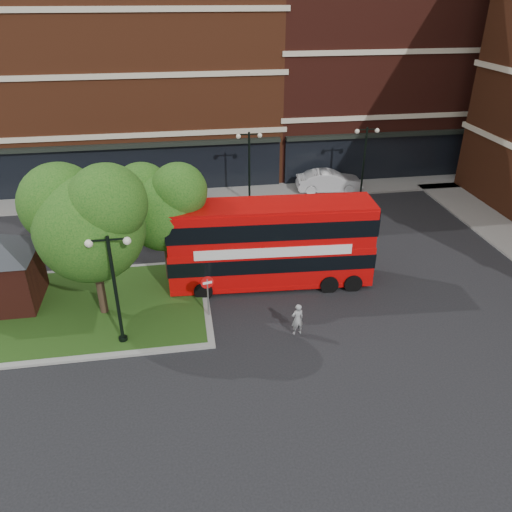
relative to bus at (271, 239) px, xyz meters
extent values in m
plane|color=black|center=(-1.49, -4.00, -2.48)|extent=(120.00, 120.00, 0.00)
cube|color=slate|center=(-1.49, 12.50, -2.42)|extent=(44.00, 3.00, 0.12)
cube|color=brown|center=(-9.49, 20.00, 4.52)|extent=(26.00, 12.00, 14.00)
cube|color=#471911|center=(12.51, 20.00, 5.52)|extent=(18.00, 12.00, 16.00)
cube|color=gray|center=(-9.49, -1.00, -2.42)|extent=(12.60, 7.60, 0.12)
cube|color=#19380F|center=(-9.49, -1.00, -2.40)|extent=(12.00, 7.00, 0.15)
cube|color=#471911|center=(-12.49, 0.00, -1.08)|extent=(3.00, 3.00, 2.50)
cylinder|color=#2D2116|center=(-7.99, -1.50, -0.52)|extent=(0.36, 0.36, 3.92)
sphere|color=#124511|center=(-7.99, -1.50, 1.86)|extent=(4.60, 4.60, 4.60)
sphere|color=#124511|center=(-9.14, -0.81, 2.77)|extent=(3.45, 3.45, 3.45)
sphere|color=#124511|center=(-7.07, -1.96, 3.12)|extent=(3.22, 3.22, 3.22)
cylinder|color=#2D2116|center=(-4.99, 1.00, -0.74)|extent=(0.36, 0.36, 3.47)
sphere|color=#124511|center=(-4.99, 1.00, 1.36)|extent=(3.80, 3.80, 3.80)
sphere|color=#124511|center=(-5.94, 1.57, 2.17)|extent=(2.85, 2.85, 2.85)
sphere|color=#124511|center=(-4.23, 0.62, 2.48)|extent=(2.66, 2.66, 2.66)
cylinder|color=black|center=(-6.99, -3.80, 0.02)|extent=(0.14, 0.14, 5.00)
cylinder|color=black|center=(-6.99, -3.80, -2.33)|extent=(0.36, 0.36, 0.30)
cube|color=black|center=(-6.99, -3.80, 2.37)|extent=(1.40, 0.06, 0.06)
sphere|color=#F2EACC|center=(-7.69, -3.80, 2.27)|extent=(0.32, 0.32, 0.32)
sphere|color=#F2EACC|center=(-6.29, -3.80, 2.27)|extent=(0.32, 0.32, 0.32)
cylinder|color=black|center=(0.51, 10.50, 0.02)|extent=(0.14, 0.14, 5.00)
cylinder|color=black|center=(0.51, 10.50, -2.33)|extent=(0.36, 0.36, 0.30)
cube|color=black|center=(0.51, 10.50, 2.37)|extent=(1.40, 0.06, 0.06)
sphere|color=#F2EACC|center=(-0.19, 10.50, 2.27)|extent=(0.32, 0.32, 0.32)
sphere|color=#F2EACC|center=(1.21, 10.50, 2.27)|extent=(0.32, 0.32, 0.32)
cylinder|color=black|center=(8.51, 10.50, 0.02)|extent=(0.14, 0.14, 5.00)
cylinder|color=black|center=(8.51, 10.50, -2.33)|extent=(0.36, 0.36, 0.30)
cube|color=black|center=(8.51, 10.50, 2.37)|extent=(1.40, 0.06, 0.06)
sphere|color=#F2EACC|center=(7.81, 10.50, 2.27)|extent=(0.32, 0.32, 0.32)
sphere|color=#F2EACC|center=(9.21, 10.50, 2.27)|extent=(0.32, 0.32, 0.32)
cube|color=#C10707|center=(0.00, 0.00, -1.13)|extent=(10.01, 2.84, 1.89)
cube|color=#C10707|center=(0.00, 0.00, 0.76)|extent=(9.91, 2.81, 1.89)
cube|color=black|center=(0.00, 0.00, 0.85)|extent=(10.01, 2.84, 0.85)
cube|color=silver|center=(-0.07, -1.15, -0.14)|extent=(7.41, 0.48, 0.49)
imported|color=gray|center=(0.37, -4.34, -1.73)|extent=(0.61, 0.46, 1.50)
imported|color=#A5A7AC|center=(-5.04, 11.65, -1.69)|extent=(4.76, 2.16, 1.58)
imported|color=white|center=(6.60, 12.00, -1.70)|extent=(4.87, 2.10, 1.56)
cylinder|color=slate|center=(-3.29, -2.50, -1.47)|extent=(0.07, 0.07, 2.01)
cylinder|color=red|center=(-3.29, -2.50, -0.65)|extent=(0.58, 0.17, 0.59)
cube|color=white|center=(-3.29, -2.50, -0.65)|extent=(0.41, 0.12, 0.11)
camera|label=1|loc=(-4.14, -21.25, 10.72)|focal=35.00mm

